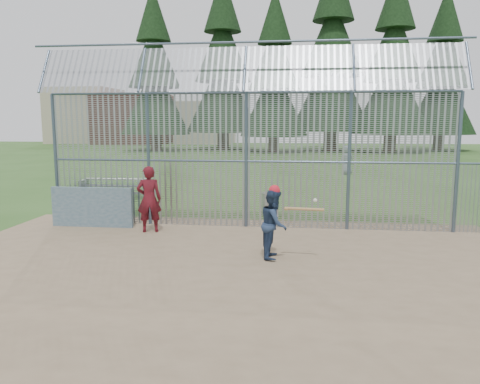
# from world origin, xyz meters

# --- Properties ---
(ground) EXTENTS (120.00, 120.00, 0.00)m
(ground) POSITION_xyz_m (0.00, 0.00, 0.00)
(ground) COLOR #2D511E
(ground) RESTS_ON ground
(dirt_infield) EXTENTS (14.00, 10.00, 0.02)m
(dirt_infield) POSITION_xyz_m (0.00, -0.50, 0.01)
(dirt_infield) COLOR #756047
(dirt_infield) RESTS_ON ground
(dugout_wall) EXTENTS (2.50, 0.12, 1.20)m
(dugout_wall) POSITION_xyz_m (-4.60, 2.90, 0.62)
(dugout_wall) COLOR #38566B
(dugout_wall) RESTS_ON dirt_infield
(batter) EXTENTS (0.64, 0.81, 1.61)m
(batter) POSITION_xyz_m (1.00, 0.33, 0.82)
(batter) COLOR navy
(batter) RESTS_ON dirt_infield
(onlooker) EXTENTS (0.79, 0.62, 1.91)m
(onlooker) POSITION_xyz_m (-2.68, 2.47, 0.97)
(onlooker) COLOR maroon
(onlooker) RESTS_ON dirt_infield
(bg_kid_standing) EXTENTS (0.97, 0.76, 1.75)m
(bg_kid_standing) POSITION_xyz_m (4.48, 18.52, 0.87)
(bg_kid_standing) COLOR slate
(bg_kid_standing) RESTS_ON ground
(batting_gear) EXTENTS (1.25, 0.36, 0.56)m
(batting_gear) POSITION_xyz_m (1.16, 0.29, 1.52)
(batting_gear) COLOR red
(batting_gear) RESTS_ON ground
(trash_can) EXTENTS (0.56, 0.56, 0.82)m
(trash_can) POSITION_xyz_m (0.56, 5.59, 0.38)
(trash_can) COLOR #95999D
(trash_can) RESTS_ON ground
(bleacher) EXTENTS (3.00, 0.95, 0.72)m
(bleacher) POSITION_xyz_m (-6.19, 8.64, 0.41)
(bleacher) COLOR slate
(bleacher) RESTS_ON ground
(backstop_fence) EXTENTS (20.09, 0.81, 5.30)m
(backstop_fence) POSITION_xyz_m (1.81, 3.43, 2.36)
(backstop_fence) COLOR #47566B
(backstop_fence) RESTS_ON ground
(conifer_row) EXTENTS (38.48, 12.26, 20.20)m
(conifer_row) POSITION_xyz_m (1.93, 41.51, 10.83)
(conifer_row) COLOR #332319
(conifer_row) RESTS_ON ground
(distant_buildings) EXTENTS (26.50, 10.50, 8.00)m
(distant_buildings) POSITION_xyz_m (-23.18, 56.49, 3.60)
(distant_buildings) COLOR brown
(distant_buildings) RESTS_ON ground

